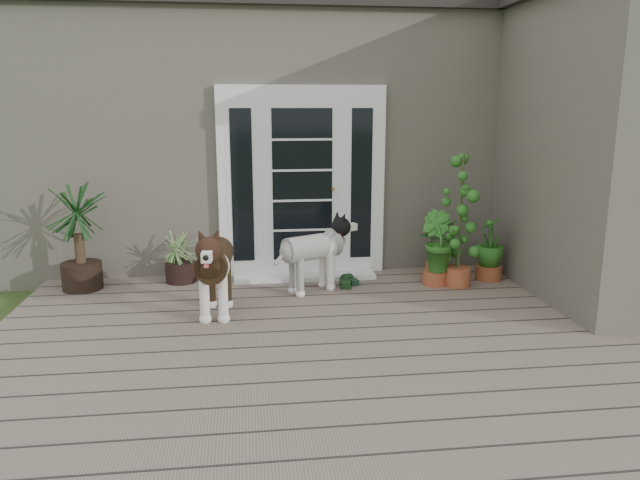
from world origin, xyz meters
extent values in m
cube|color=#6B5B4C|center=(0.00, 0.40, 0.06)|extent=(6.20, 4.60, 0.12)
cube|color=#665E54|center=(0.00, 4.65, 1.55)|extent=(7.40, 4.00, 3.10)
cube|color=#2D2826|center=(0.00, 4.65, 3.20)|extent=(7.60, 4.20, 0.20)
cube|color=#665E54|center=(2.90, 1.50, 1.55)|extent=(1.60, 2.40, 3.10)
cube|color=white|center=(-0.20, 2.60, 1.19)|extent=(1.90, 0.14, 2.15)
cube|color=white|center=(-0.20, 2.40, 0.14)|extent=(1.60, 0.40, 0.05)
imported|color=#195518|center=(1.34, 2.34, 0.39)|extent=(0.61, 0.61, 0.55)
imported|color=#1C6423|center=(1.20, 1.93, 0.42)|extent=(0.54, 0.54, 0.60)
imported|color=#1C4E16|center=(1.87, 2.07, 0.41)|extent=(0.51, 0.51, 0.58)
camera|label=1|loc=(-0.85, -4.26, 2.06)|focal=34.02mm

